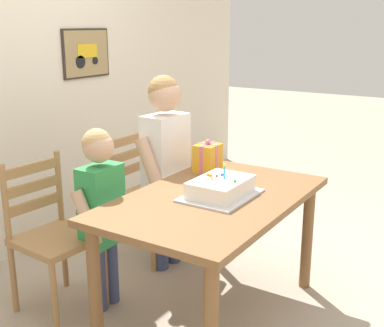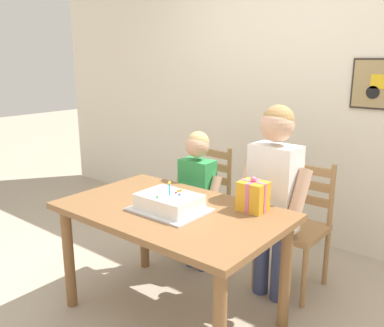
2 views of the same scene
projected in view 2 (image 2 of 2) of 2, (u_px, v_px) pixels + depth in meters
The scene contains 9 objects.
ground_plane at pixel (173, 314), 2.69m from camera, with size 20.00×20.00×0.00m, color tan.
back_wall at pixel (297, 97), 3.63m from camera, with size 6.40×0.11×2.60m.
dining_table at pixel (172, 224), 2.53m from camera, with size 1.38×0.86×0.74m.
birthday_cake at pixel (169, 203), 2.45m from camera, with size 0.44×0.34×0.19m.
gift_box_red_large at pixel (253, 196), 2.44m from camera, with size 0.17×0.14×0.22m.
chair_left at pixel (200, 200), 3.47m from camera, with size 0.45×0.45×0.92m.
chair_right at pixel (295, 225), 2.95m from camera, with size 0.42×0.42×0.92m.
child_older at pixel (274, 185), 2.70m from camera, with size 0.50×0.29×1.35m.
child_younger at pixel (197, 188), 3.13m from camera, with size 0.40×0.23×1.11m.
Camera 2 is at (1.57, -1.76, 1.63)m, focal length 38.23 mm.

